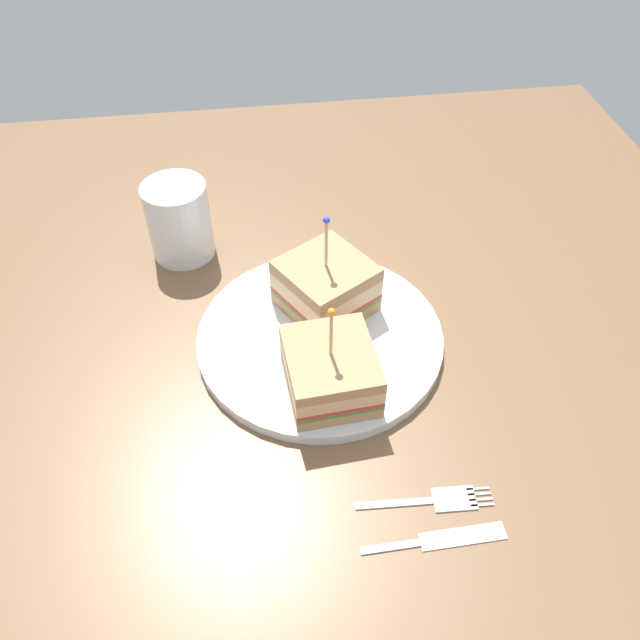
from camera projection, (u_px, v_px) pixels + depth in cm
name	position (u px, v px, depth cm)	size (l,w,h in cm)	color
ground_plane	(320.00, 348.00, 66.00)	(101.82, 101.82, 2.00)	brown
plate	(320.00, 338.00, 64.84)	(25.04, 25.04, 1.20)	white
sandwich_half_front	(326.00, 286.00, 65.16)	(11.31, 11.34, 11.63)	tan
sandwich_half_back	(326.00, 371.00, 57.89)	(8.55, 9.38, 10.37)	tan
drink_glass	(180.00, 224.00, 72.43)	(7.22, 7.22, 9.09)	beige
fork	(439.00, 500.00, 52.74)	(11.59, 2.40, 0.35)	silver
knife	(442.00, 539.00, 50.37)	(11.85, 1.58, 0.35)	silver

